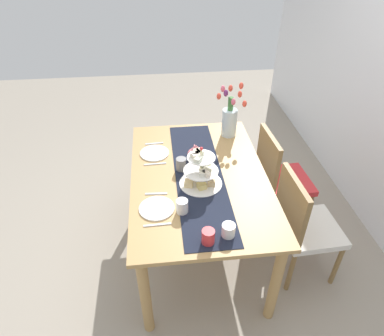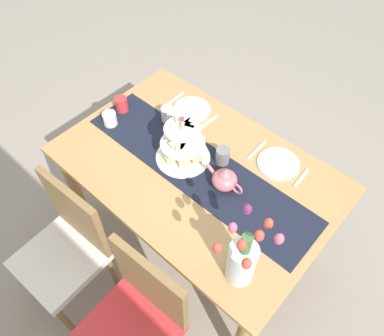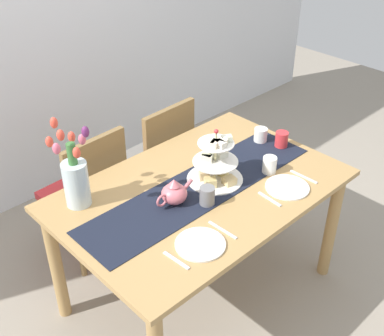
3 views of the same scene
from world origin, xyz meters
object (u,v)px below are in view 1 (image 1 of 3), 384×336
object	(u,v)px
dining_table	(199,187)
fork_left	(154,143)
teapot	(196,154)
tulip_vase	(230,118)
dinner_plate_left	(155,153)
tiered_cake_stand	(201,172)
mug_white_text	(182,206)
mug_orange	(208,237)
chair_right	(302,223)
cream_jug	(228,230)
chair_left	(278,176)
fork_right	(156,194)
knife_right	(157,225)
knife_left	(155,164)
dinner_plate_right	(157,208)
mug_grey	(181,164)

from	to	relation	value
dining_table	fork_left	xyz separation A→B (m)	(-0.46, -0.31, 0.11)
teapot	tulip_vase	bearing A→B (deg)	136.86
dinner_plate_left	tiered_cake_stand	bearing A→B (deg)	36.91
mug_white_text	mug_orange	xyz separation A→B (m)	(0.27, 0.13, 0.00)
dinner_plate_left	mug_orange	xyz separation A→B (m)	(0.95, 0.29, 0.04)
chair_right	fork_left	xyz separation A→B (m)	(-0.76, -1.03, 0.27)
cream_jug	fork_left	size ratio (longest dim) A/B	0.57
tulip_vase	dinner_plate_left	world-z (taller)	tulip_vase
cream_jug	chair_left	bearing A→B (deg)	144.04
fork_right	chair_left	bearing A→B (deg)	112.87
dining_table	fork_right	size ratio (longest dim) A/B	9.99
cream_jug	dinner_plate_left	world-z (taller)	cream_jug
dining_table	cream_jug	distance (m)	0.62
chair_left	mug_orange	distance (m)	1.21
dining_table	tulip_vase	xyz separation A→B (m)	(-0.54, 0.33, 0.27)
chair_left	knife_right	distance (m)	1.29
knife_left	fork_right	size ratio (longest dim) A/B	1.13
chair_left	chair_right	world-z (taller)	same
cream_jug	mug_white_text	size ratio (longest dim) A/B	0.89
tulip_vase	mug_orange	bearing A→B (deg)	-16.77
fork_left	dinner_plate_right	xyz separation A→B (m)	(0.78, 0.00, 0.00)
tulip_vase	dinner_plate_left	bearing A→B (deg)	-70.84
dining_table	mug_orange	bearing A→B (deg)	-2.49
tiered_cake_stand	knife_left	xyz separation A→B (m)	(-0.27, -0.31, -0.10)
chair_left	fork_left	xyz separation A→B (m)	(-0.20, -1.03, 0.27)
fork_left	knife_right	size ratio (longest dim) A/B	0.88
fork_right	mug_orange	size ratio (longest dim) A/B	1.58
dining_table	dinner_plate_left	distance (m)	0.46
teapot	dinner_plate_right	world-z (taller)	teapot
teapot	dinner_plate_left	size ratio (longest dim) A/B	1.04
teapot	knife_right	world-z (taller)	teapot
tulip_vase	mug_white_text	xyz separation A→B (m)	(0.90, -0.48, -0.11)
knife_right	fork_right	bearing A→B (deg)	180.00
knife_left	knife_right	bearing A→B (deg)	0.00
dining_table	knife_left	size ratio (longest dim) A/B	8.81
tulip_vase	dinner_plate_right	xyz separation A→B (m)	(0.86, -0.64, -0.15)
dinner_plate_left	fork_right	size ratio (longest dim) A/B	1.53
mug_orange	chair_left	bearing A→B (deg)	140.19
mug_grey	mug_orange	world-z (taller)	mug_grey
tulip_vase	tiered_cake_stand	bearing A→B (deg)	-27.11
chair_right	fork_left	distance (m)	1.31
tulip_vase	knife_right	xyz separation A→B (m)	(1.00, -0.64, -0.16)
chair_left	tiered_cake_stand	bearing A→B (deg)	-63.37
dinner_plate_left	fork_left	bearing A→B (deg)	180.00
chair_left	knife_right	xyz separation A→B (m)	(0.72, -1.03, 0.27)
tulip_vase	mug_orange	distance (m)	1.23
tiered_cake_stand	mug_grey	world-z (taller)	tiered_cake_stand
fork_left	dinner_plate_right	size ratio (longest dim) A/B	0.65
chair_left	tulip_vase	size ratio (longest dim) A/B	1.98
chair_left	cream_jug	bearing A→B (deg)	-35.96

